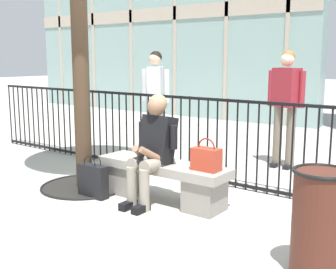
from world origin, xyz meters
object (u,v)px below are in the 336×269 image
object	(u,v)px
seated_person_with_phone	(153,146)
bystander_further_back	(286,100)
stone_bench	(163,178)
bystander_at_railing	(155,95)
shopping_bag	(93,180)
trash_can	(320,223)
handbag_on_bench	(206,159)

from	to	relation	value
seated_person_with_phone	bystander_further_back	bearing A→B (deg)	78.16
stone_bench	bystander_at_railing	size ratio (longest dim) A/B	0.94
seated_person_with_phone	shopping_bag	distance (m)	0.86
shopping_bag	trash_can	xyz separation A→B (m)	(2.71, -0.30, 0.22)
handbag_on_bench	shopping_bag	bearing A→B (deg)	-164.25
handbag_on_bench	bystander_further_back	distance (m)	2.35
bystander_at_railing	seated_person_with_phone	bearing A→B (deg)	-51.92
shopping_bag	bystander_at_railing	distance (m)	2.44
seated_person_with_phone	bystander_further_back	distance (m)	2.51
shopping_bag	seated_person_with_phone	bearing A→B (deg)	19.93
handbag_on_bench	trash_can	size ratio (longest dim) A/B	0.42
stone_bench	bystander_further_back	distance (m)	2.46
trash_can	handbag_on_bench	bearing A→B (deg)	154.44
handbag_on_bench	bystander_at_railing	size ratio (longest dim) A/B	0.20
shopping_bag	stone_bench	bearing A→B (deg)	27.47
shopping_bag	bystander_further_back	xyz separation A→B (m)	(1.20, 2.68, 0.80)
handbag_on_bench	shopping_bag	xyz separation A→B (m)	(-1.31, -0.37, -0.37)
seated_person_with_phone	shopping_bag	size ratio (longest dim) A/B	2.44
shopping_bag	bystander_further_back	world-z (taller)	bystander_further_back
stone_bench	shopping_bag	distance (m)	0.83
seated_person_with_phone	trash_can	distance (m)	2.10
handbag_on_bench	bystander_further_back	bearing A→B (deg)	92.68
stone_bench	bystander_further_back	xyz separation A→B (m)	(0.47, 2.30, 0.73)
seated_person_with_phone	trash_can	world-z (taller)	seated_person_with_phone
bystander_further_back	shopping_bag	bearing A→B (deg)	-114.13
handbag_on_bench	bystander_at_railing	xyz separation A→B (m)	(-2.11, 1.79, 0.43)
shopping_bag	trash_can	size ratio (longest dim) A/B	0.61
stone_bench	trash_can	size ratio (longest dim) A/B	1.96
bystander_at_railing	bystander_further_back	size ratio (longest dim) A/B	1.00
bystander_at_railing	bystander_further_back	world-z (taller)	same
bystander_at_railing	bystander_further_back	xyz separation A→B (m)	(2.00, 0.53, 0.00)
seated_person_with_phone	stone_bench	bearing A→B (deg)	73.42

